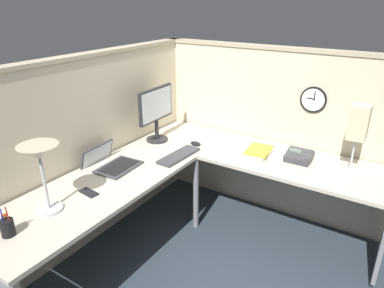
{
  "coord_description": "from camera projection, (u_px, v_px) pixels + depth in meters",
  "views": [
    {
      "loc": [
        -2.16,
        -1.27,
        1.97
      ],
      "look_at": [
        -0.02,
        0.09,
        0.91
      ],
      "focal_mm": 32.9,
      "sensor_mm": 36.0,
      "label": 1
    }
  ],
  "objects": [
    {
      "name": "computer_mouse",
      "position": [
        196.0,
        144.0,
        3.18
      ],
      "size": [
        0.06,
        0.1,
        0.03
      ],
      "primitive_type": "ellipsoid",
      "color": "black",
      "rests_on": "desk"
    },
    {
      "name": "desk",
      "position": [
        198.0,
        186.0,
        2.69
      ],
      "size": [
        2.35,
        2.15,
        0.73
      ],
      "color": "beige",
      "rests_on": "ground"
    },
    {
      "name": "cubicle_wall_back",
      "position": [
        90.0,
        151.0,
        2.91
      ],
      "size": [
        2.57,
        0.12,
        1.58
      ],
      "color": "beige",
      "rests_on": "ground"
    },
    {
      "name": "desk_lamp_paper",
      "position": [
        359.0,
        124.0,
        2.56
      ],
      "size": [
        0.13,
        0.13,
        0.53
      ],
      "color": "#B7BABF",
      "rests_on": "desk"
    },
    {
      "name": "wall_clock",
      "position": [
        313.0,
        99.0,
        2.96
      ],
      "size": [
        0.04,
        0.22,
        0.22
      ],
      "color": "black"
    },
    {
      "name": "book_stack",
      "position": [
        257.0,
        152.0,
        3.0
      ],
      "size": [
        0.3,
        0.23,
        0.04
      ],
      "color": "silver",
      "rests_on": "desk"
    },
    {
      "name": "ground_plane",
      "position": [
        202.0,
        241.0,
        3.07
      ],
      "size": [
        6.8,
        6.8,
        0.0
      ],
      "primitive_type": "plane",
      "color": "#2D3842"
    },
    {
      "name": "office_phone",
      "position": [
        300.0,
        157.0,
        2.86
      ],
      "size": [
        0.19,
        0.21,
        0.11
      ],
      "color": "#38383D",
      "rests_on": "desk"
    },
    {
      "name": "cell_phone",
      "position": [
        89.0,
        193.0,
        2.41
      ],
      "size": [
        0.08,
        0.15,
        0.01
      ],
      "primitive_type": "cube",
      "rotation": [
        0.0,
        0.0,
        -0.11
      ],
      "color": "black",
      "rests_on": "desk"
    },
    {
      "name": "cubicle_wall_right",
      "position": [
        274.0,
        132.0,
        3.31
      ],
      "size": [
        0.12,
        2.37,
        1.58
      ],
      "color": "beige",
      "rests_on": "ground"
    },
    {
      "name": "desk_lamp_dome",
      "position": [
        40.0,
        158.0,
        2.08
      ],
      "size": [
        0.24,
        0.24,
        0.44
      ],
      "color": "#B7BABF",
      "rests_on": "desk"
    },
    {
      "name": "monitor",
      "position": [
        156.0,
        110.0,
        3.18
      ],
      "size": [
        0.46,
        0.2,
        0.5
      ],
      "color": "#232326",
      "rests_on": "desk"
    },
    {
      "name": "laptop",
      "position": [
        109.0,
        163.0,
        2.79
      ],
      "size": [
        0.36,
        0.4,
        0.22
      ],
      "color": "#38383D",
      "rests_on": "desk"
    },
    {
      "name": "pen_cup",
      "position": [
        7.0,
        227.0,
        1.96
      ],
      "size": [
        0.08,
        0.08,
        0.18
      ],
      "color": "black",
      "rests_on": "desk"
    },
    {
      "name": "keyboard",
      "position": [
        179.0,
        156.0,
        2.95
      ],
      "size": [
        0.44,
        0.16,
        0.02
      ],
      "primitive_type": "cube",
      "rotation": [
        0.0,
        0.0,
        -0.05
      ],
      "color": "#38383D",
      "rests_on": "desk"
    }
  ]
}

